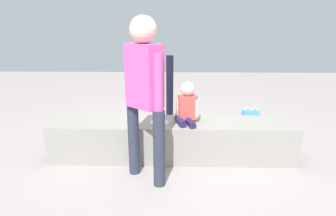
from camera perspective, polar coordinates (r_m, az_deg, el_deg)
The scene contains 11 objects.
ground_plane at distance 3.61m, azimuth 0.79°, elevation -9.60°, with size 12.00×12.00×0.00m, color #9D8F8E.
concrete_ledge at distance 3.51m, azimuth 0.80°, elevation -6.27°, with size 2.90×0.52×0.46m, color gray.
child_seated at distance 3.35m, azimuth 3.80°, elevation 0.60°, with size 0.29×0.34×0.48m.
adult_standing at distance 2.79m, azimuth -4.69°, elevation 4.27°, with size 0.41×0.38×1.67m.
cake_plate at distance 3.38m, azimuth -1.67°, elevation -2.66°, with size 0.22×0.22×0.07m.
gift_bag at distance 4.60m, azimuth 16.02°, elevation -2.19°, with size 0.25×0.09×0.35m.
railing_post at distance 4.44m, azimuth 0.34°, elevation 1.40°, with size 0.36×0.36×1.12m.
water_bottle_near_gift at distance 4.59m, azimuth -11.80°, elevation -2.65°, with size 0.07×0.07×0.22m.
water_bottle_far_side at distance 4.14m, azimuth 1.25°, elevation -4.59°, with size 0.06×0.06×0.20m.
cake_box_white at distance 4.55m, azimuth -6.43°, elevation -2.94°, with size 0.27×0.34×0.14m, color white.
handbag_black_leather at distance 4.06m, azimuth 7.73°, elevation -4.98°, with size 0.26×0.12×0.29m.
Camera 1 is at (0.03, -3.22, 1.62)m, focal length 30.69 mm.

